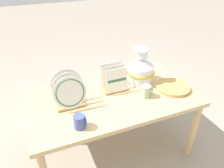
{
  "coord_description": "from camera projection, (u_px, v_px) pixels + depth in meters",
  "views": [
    {
      "loc": [
        -0.56,
        -1.36,
        1.63
      ],
      "look_at": [
        0.0,
        0.0,
        0.72
      ],
      "focal_mm": 35.0,
      "sensor_mm": 36.0,
      "label": 1
    }
  ],
  "objects": [
    {
      "name": "wicker_charger_stack",
      "position": [
        173.0,
        87.0,
        1.86
      ],
      "size": [
        0.29,
        0.29,
        0.03
      ],
      "color": "tan",
      "rests_on": "display_table"
    },
    {
      "name": "mug_sage_glaze",
      "position": [
        147.0,
        91.0,
        1.75
      ],
      "size": [
        0.08,
        0.08,
        0.1
      ],
      "color": "#9EB28E",
      "rests_on": "display_table"
    },
    {
      "name": "ground_plane",
      "position": [
        112.0,
        148.0,
        2.1
      ],
      "size": [
        14.0,
        14.0,
        0.0
      ],
      "primitive_type": "plane",
      "color": "gray"
    },
    {
      "name": "mug_cobalt_glaze",
      "position": [
        80.0,
        122.0,
        1.44
      ],
      "size": [
        0.08,
        0.08,
        0.1
      ],
      "color": "#42569E",
      "rests_on": "display_table"
    },
    {
      "name": "display_table",
      "position": [
        112.0,
        102.0,
        1.82
      ],
      "size": [
        1.35,
        0.77,
        0.61
      ],
      "color": "tan",
      "rests_on": "ground_plane"
    },
    {
      "name": "ceramic_vase",
      "position": [
        141.0,
        69.0,
        1.91
      ],
      "size": [
        0.25,
        0.25,
        0.32
      ],
      "color": "silver",
      "rests_on": "display_table"
    },
    {
      "name": "dish_rack_round_plates",
      "position": [
        69.0,
        94.0,
        1.61
      ],
      "size": [
        0.24,
        0.18,
        0.26
      ],
      "color": "tan",
      "rests_on": "display_table"
    },
    {
      "name": "dish_rack_square_plates",
      "position": [
        114.0,
        82.0,
        1.83
      ],
      "size": [
        0.21,
        0.17,
        0.21
      ],
      "color": "tan",
      "rests_on": "display_table"
    }
  ]
}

